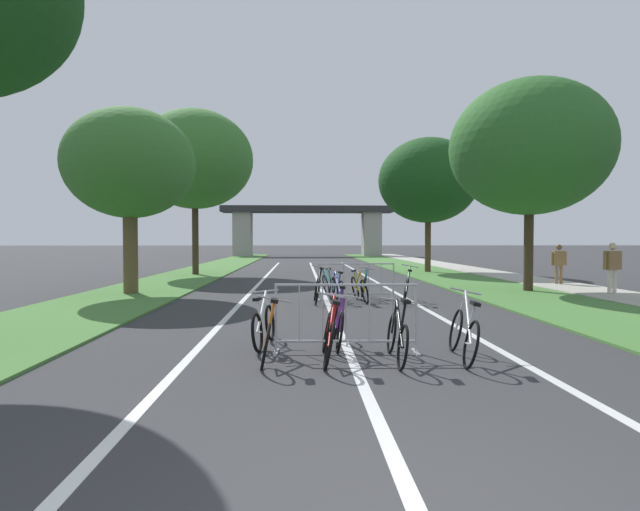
% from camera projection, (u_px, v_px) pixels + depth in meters
% --- Properties ---
extents(grass_verge_left, '(3.34, 60.46, 0.05)m').
position_uv_depth(grass_verge_left, '(204.00, 271.00, 27.44)').
color(grass_verge_left, '#477A38').
rests_on(grass_verge_left, ground).
extents(grass_verge_right, '(3.34, 60.46, 0.05)m').
position_uv_depth(grass_verge_right, '(422.00, 270.00, 27.90)').
color(grass_verge_right, '#477A38').
rests_on(grass_verge_right, ground).
extents(sidewalk_path_right, '(2.21, 60.46, 0.08)m').
position_uv_depth(sidewalk_path_right, '(472.00, 270.00, 28.00)').
color(sidewalk_path_right, '#ADA89E').
rests_on(sidewalk_path_right, ground).
extents(lane_stripe_center, '(0.14, 34.98, 0.01)m').
position_uv_depth(lane_stripe_center, '(319.00, 282.00, 20.43)').
color(lane_stripe_center, silver).
rests_on(lane_stripe_center, ground).
extents(lane_stripe_right_lane, '(0.14, 34.98, 0.01)m').
position_uv_depth(lane_stripe_right_lane, '(377.00, 282.00, 20.52)').
color(lane_stripe_right_lane, silver).
rests_on(lane_stripe_right_lane, ground).
extents(lane_stripe_left_lane, '(0.14, 34.98, 0.01)m').
position_uv_depth(lane_stripe_left_lane, '(260.00, 282.00, 20.34)').
color(lane_stripe_left_lane, silver).
rests_on(lane_stripe_left_lane, ground).
extents(overpass_bridge, '(17.60, 3.14, 5.17)m').
position_uv_depth(overpass_bridge, '(307.00, 223.00, 52.76)').
color(overpass_bridge, '#2D2D30').
rests_on(overpass_bridge, ground).
extents(tree_left_oak_near, '(3.98, 3.98, 5.76)m').
position_uv_depth(tree_left_oak_near, '(130.00, 164.00, 15.72)').
color(tree_left_oak_near, brown).
rests_on(tree_left_oak_near, ground).
extents(tree_left_oak_mid, '(5.55, 5.55, 7.90)m').
position_uv_depth(tree_left_oak_mid, '(195.00, 160.00, 24.33)').
color(tree_left_oak_mid, '#3D2D1E').
rests_on(tree_left_oak_mid, ground).
extents(tree_right_cypress_far, '(5.11, 5.11, 6.86)m').
position_uv_depth(tree_right_cypress_far, '(530.00, 148.00, 16.48)').
color(tree_right_cypress_far, '#3D2D1E').
rests_on(tree_right_cypress_far, ground).
extents(tree_right_pine_near, '(5.14, 5.14, 6.95)m').
position_uv_depth(tree_right_pine_near, '(428.00, 181.00, 26.29)').
color(tree_right_pine_near, '#4C3823').
rests_on(tree_right_pine_near, ground).
extents(crowd_barrier_nearest, '(2.18, 0.51, 1.05)m').
position_uv_depth(crowd_barrier_nearest, '(346.00, 319.00, 7.65)').
color(crowd_barrier_nearest, '#ADADB2').
rests_on(crowd_barrier_nearest, ground).
extents(crowd_barrier_second, '(2.18, 0.51, 1.05)m').
position_uv_depth(crowd_barrier_second, '(356.00, 282.00, 14.39)').
color(crowd_barrier_second, '#ADADB2').
rests_on(crowd_barrier_second, ground).
extents(bicycle_black_0, '(0.50, 1.74, 1.00)m').
position_uv_depth(bicycle_black_0, '(317.00, 289.00, 13.75)').
color(bicycle_black_0, black).
rests_on(bicycle_black_0, ground).
extents(bicycle_teal_1, '(0.45, 1.72, 0.96)m').
position_uv_depth(bicycle_teal_1, '(364.00, 285.00, 14.76)').
color(bicycle_teal_1, black).
rests_on(bicycle_teal_1, ground).
extents(bicycle_orange_2, '(0.51, 1.69, 0.92)m').
position_uv_depth(bicycle_orange_2, '(268.00, 335.00, 7.15)').
color(bicycle_orange_2, black).
rests_on(bicycle_orange_2, ground).
extents(bicycle_white_3, '(0.43, 1.57, 0.88)m').
position_uv_depth(bicycle_white_3, '(264.00, 325.00, 8.16)').
color(bicycle_white_3, black).
rests_on(bicycle_white_3, ground).
extents(bicycle_red_4, '(0.51, 1.72, 0.93)m').
position_uv_depth(bicycle_red_4, '(329.00, 336.00, 7.16)').
color(bicycle_red_4, black).
rests_on(bicycle_red_4, ground).
extents(bicycle_green_5, '(0.70, 1.76, 1.02)m').
position_uv_depth(bicycle_green_5, '(406.00, 288.00, 13.85)').
color(bicycle_green_5, black).
rests_on(bicycle_green_5, ground).
extents(bicycle_purple_6, '(0.55, 1.66, 0.96)m').
position_uv_depth(bicycle_purple_6, '(338.00, 323.00, 8.17)').
color(bicycle_purple_6, black).
rests_on(bicycle_purple_6, ground).
extents(bicycle_yellow_7, '(0.47, 1.76, 0.93)m').
position_uv_depth(bicycle_yellow_7, '(359.00, 288.00, 13.98)').
color(bicycle_yellow_7, black).
rests_on(bicycle_yellow_7, ground).
extents(bicycle_silver_8, '(0.61, 1.75, 0.99)m').
position_uv_depth(bicycle_silver_8, '(464.00, 334.00, 7.23)').
color(bicycle_silver_8, black).
rests_on(bicycle_silver_8, ground).
extents(bicycle_blue_9, '(0.44, 1.68, 0.88)m').
position_uv_depth(bicycle_blue_9, '(336.00, 289.00, 13.94)').
color(bicycle_blue_9, black).
rests_on(bicycle_blue_9, ground).
extents(bicycle_black_10, '(0.54, 1.64, 0.91)m').
position_uv_depth(bicycle_black_10, '(397.00, 336.00, 7.13)').
color(bicycle_black_10, black).
rests_on(bicycle_black_10, ground).
extents(bicycle_teal_11, '(0.67, 1.70, 0.90)m').
position_uv_depth(bicycle_teal_11, '(330.00, 285.00, 14.94)').
color(bicycle_teal_11, black).
rests_on(bicycle_teal_11, ground).
extents(pedestrian_waiting, '(0.56, 0.30, 1.53)m').
position_uv_depth(pedestrian_waiting, '(559.00, 261.00, 18.80)').
color(pedestrian_waiting, olive).
rests_on(pedestrian_waiting, ground).
extents(pedestrian_strolling, '(0.58, 0.34, 1.61)m').
position_uv_depth(pedestrian_strolling, '(612.00, 264.00, 15.48)').
color(pedestrian_strolling, beige).
rests_on(pedestrian_strolling, ground).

